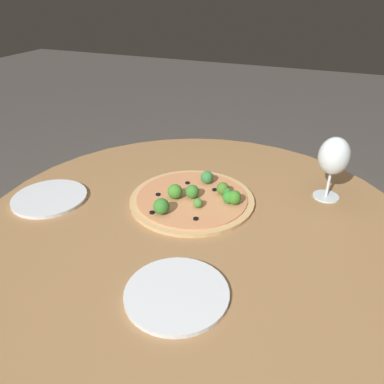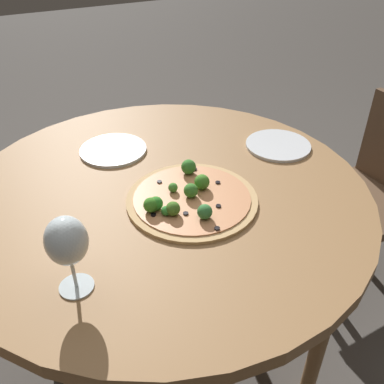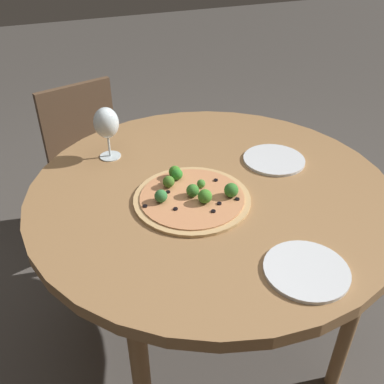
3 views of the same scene
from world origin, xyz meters
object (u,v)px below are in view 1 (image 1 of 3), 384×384
(wine_glass, at_px, (334,157))
(plate_far, at_px, (50,198))
(pizza, at_px, (194,198))
(plate_near, at_px, (177,293))

(wine_glass, height_order, plate_far, wine_glass)
(pizza, bearing_deg, plate_far, -159.67)
(wine_glass, bearing_deg, pizza, -153.99)
(plate_far, bearing_deg, plate_near, -22.67)
(wine_glass, bearing_deg, plate_far, -156.93)
(pizza, bearing_deg, wine_glass, 26.01)
(wine_glass, relative_size, plate_far, 0.88)
(wine_glass, distance_m, plate_far, 0.82)
(pizza, xyz_separation_m, wine_glass, (0.35, 0.17, 0.12))
(plate_far, bearing_deg, pizza, 20.33)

